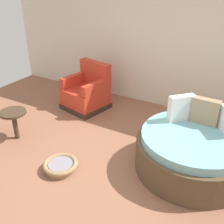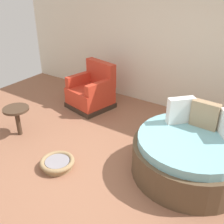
% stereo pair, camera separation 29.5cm
% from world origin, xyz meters
% --- Properties ---
extents(ground_plane, '(8.00, 8.00, 0.02)m').
position_xyz_m(ground_plane, '(0.00, 0.00, -0.01)').
color(ground_plane, '#936047').
extents(back_wall, '(8.00, 0.12, 2.96)m').
position_xyz_m(back_wall, '(0.00, 2.58, 1.48)').
color(back_wall, silver).
rests_on(back_wall, ground_plane).
extents(round_daybed, '(1.63, 1.63, 0.98)m').
position_xyz_m(round_daybed, '(0.96, 0.73, 0.30)').
color(round_daybed, brown).
rests_on(round_daybed, ground_plane).
extents(red_armchair, '(0.95, 0.95, 0.94)m').
position_xyz_m(red_armchair, '(-1.49, 1.64, 0.33)').
color(red_armchair, '#38281E').
rests_on(red_armchair, ground_plane).
extents(pet_basket, '(0.51, 0.51, 0.13)m').
position_xyz_m(pet_basket, '(-0.67, -0.26, 0.07)').
color(pet_basket, '#9E7F56').
rests_on(pet_basket, ground_plane).
extents(side_table, '(0.44, 0.44, 0.52)m').
position_xyz_m(side_table, '(-1.88, 0.03, 0.43)').
color(side_table, '#473323').
rests_on(side_table, ground_plane).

